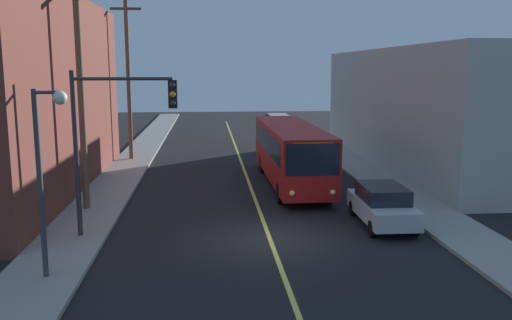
# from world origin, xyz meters

# --- Properties ---
(ground_plane) EXTENTS (120.00, 120.00, 0.00)m
(ground_plane) POSITION_xyz_m (0.00, 0.00, 0.00)
(ground_plane) COLOR black
(sidewalk_left) EXTENTS (2.50, 90.00, 0.15)m
(sidewalk_left) POSITION_xyz_m (-7.25, 10.00, 0.07)
(sidewalk_left) COLOR gray
(sidewalk_left) RESTS_ON ground
(sidewalk_right) EXTENTS (2.50, 90.00, 0.15)m
(sidewalk_right) POSITION_xyz_m (7.25, 10.00, 0.07)
(sidewalk_right) COLOR gray
(sidewalk_right) RESTS_ON ground
(lane_stripe_center) EXTENTS (0.16, 60.00, 0.01)m
(lane_stripe_center) POSITION_xyz_m (0.00, 15.00, 0.01)
(lane_stripe_center) COLOR #D8CC4C
(lane_stripe_center) RESTS_ON ground
(building_right_warehouse) EXTENTS (12.00, 24.85, 7.44)m
(building_right_warehouse) POSITION_xyz_m (14.49, 15.10, 3.72)
(building_right_warehouse) COLOR #B2B2A8
(building_right_warehouse) RESTS_ON ground
(city_bus) EXTENTS (2.65, 12.18, 3.20)m
(city_bus) POSITION_xyz_m (2.20, 9.43, 1.82)
(city_bus) COLOR maroon
(city_bus) RESTS_ON ground
(parked_car_silver) EXTENTS (1.89, 4.43, 1.62)m
(parked_car_silver) POSITION_xyz_m (4.68, 1.37, 0.84)
(parked_car_silver) COLOR #B7B7BC
(parked_car_silver) RESTS_ON ground
(utility_pole_near) EXTENTS (2.40, 0.28, 10.45)m
(utility_pole_near) POSITION_xyz_m (-7.57, 4.61, 5.89)
(utility_pole_near) COLOR brown
(utility_pole_near) RESTS_ON sidewalk_left
(utility_pole_mid) EXTENTS (2.40, 0.28, 11.41)m
(utility_pole_mid) POSITION_xyz_m (-7.43, 17.99, 6.38)
(utility_pole_mid) COLOR brown
(utility_pole_mid) RESTS_ON sidewalk_left
(traffic_signal_left_corner) EXTENTS (3.75, 0.48, 6.00)m
(traffic_signal_left_corner) POSITION_xyz_m (-5.41, 0.60, 4.30)
(traffic_signal_left_corner) COLOR #2D2D33
(traffic_signal_left_corner) RESTS_ON sidewalk_left
(street_lamp_left) EXTENTS (0.98, 0.40, 5.50)m
(street_lamp_left) POSITION_xyz_m (-6.83, -3.40, 3.74)
(street_lamp_left) COLOR #38383D
(street_lamp_left) RESTS_ON sidewalk_left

